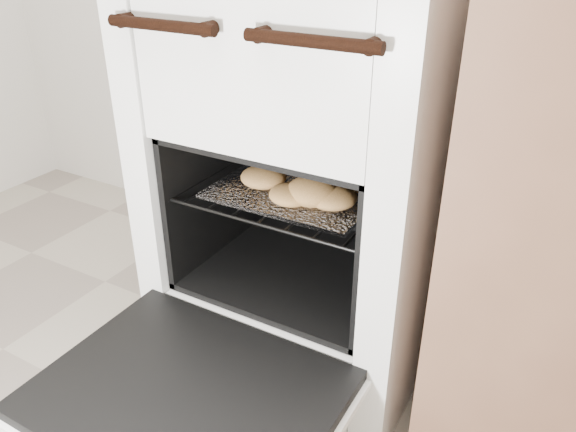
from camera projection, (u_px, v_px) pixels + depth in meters
The scene contains 5 objects.
stove at pixel (320, 171), 1.28m from camera, with size 0.61×0.67×0.93m.
oven_door at pixel (188, 396), 1.01m from camera, with size 0.54×0.42×0.04m.
oven_rack at pixel (306, 186), 1.24m from camera, with size 0.44×0.42×0.01m.
foil_sheet at pixel (302, 187), 1.22m from camera, with size 0.34×0.30×0.01m, color silver.
baked_rolls at pixel (319, 184), 1.17m from camera, with size 0.32×0.27×0.05m.
Camera 1 is at (0.51, 0.10, 0.96)m, focal length 35.00 mm.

